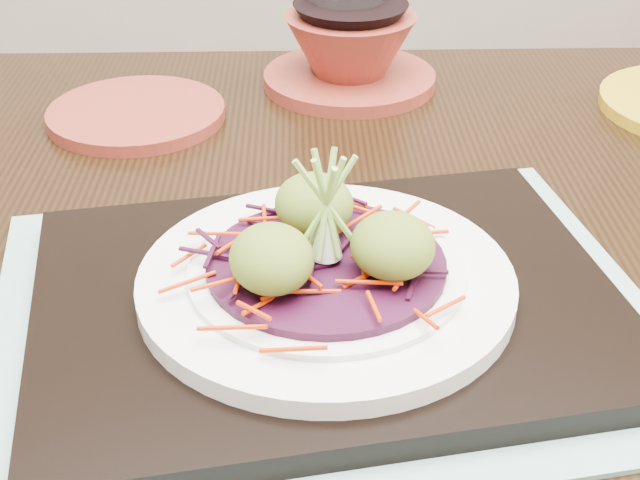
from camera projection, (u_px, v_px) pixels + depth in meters
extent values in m
cube|color=black|center=(343.00, 268.00, 0.67)|extent=(1.37, 1.03, 0.04)
cube|color=#86AD9F|center=(326.00, 313.00, 0.58)|extent=(0.43, 0.33, 0.00)
cube|color=black|center=(326.00, 301.00, 0.58)|extent=(0.37, 0.28, 0.02)
cylinder|color=white|center=(326.00, 282.00, 0.57)|extent=(0.24, 0.24, 0.01)
cylinder|color=white|center=(326.00, 271.00, 0.57)|extent=(0.18, 0.18, 0.01)
cylinder|color=#330A1E|center=(326.00, 264.00, 0.56)|extent=(0.15, 0.15, 0.01)
ellipsoid|color=#5F7121|center=(272.00, 259.00, 0.53)|extent=(0.06, 0.06, 0.04)
ellipsoid|color=#5F7121|center=(393.00, 246.00, 0.54)|extent=(0.06, 0.06, 0.04)
ellipsoid|color=#5F7121|center=(314.00, 205.00, 0.58)|extent=(0.06, 0.06, 0.04)
cylinder|color=maroon|center=(136.00, 114.00, 0.85)|extent=(0.21, 0.21, 0.01)
cylinder|color=white|center=(347.00, 30.00, 0.91)|extent=(0.09, 0.09, 0.11)
cylinder|color=maroon|center=(349.00, 79.00, 0.92)|extent=(0.22, 0.22, 0.01)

